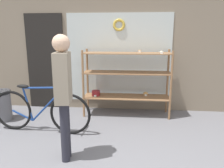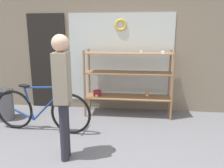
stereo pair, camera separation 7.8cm
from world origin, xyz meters
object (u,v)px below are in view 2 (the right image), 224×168
at_px(display_case, 127,77).
at_px(trash_bin, 3,103).
at_px(pedestrian, 63,89).
at_px(bicycle, 41,110).

distance_m(display_case, trash_bin, 2.52).
relative_size(display_case, pedestrian, 1.06).
distance_m(bicycle, pedestrian, 1.21).
relative_size(pedestrian, trash_bin, 2.78).
distance_m(display_case, pedestrian, 1.93).
bearing_deg(trash_bin, bicycle, -24.09).
bearing_deg(trash_bin, pedestrian, -36.24).
height_order(bicycle, pedestrian, pedestrian).
bearing_deg(pedestrian, bicycle, 33.53).
bearing_deg(bicycle, display_case, 39.66).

